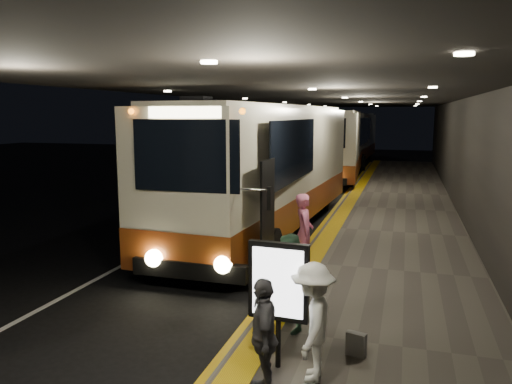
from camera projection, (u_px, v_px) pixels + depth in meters
The scene contains 18 objects.
ground at pixel (191, 269), 12.46m from camera, with size 90.00×90.00×0.00m, color black.
lane_line_white at pixel (202, 223), 17.70m from camera, with size 0.12×50.00×0.01m, color silver.
kerb_stripe_yellow at pixel (318, 231), 16.52m from camera, with size 0.18×50.00×0.01m, color gold.
sidewalk at pixel (393, 234), 15.82m from camera, with size 4.50×50.00×0.15m, color #514C44.
tactile_strip at pixel (333, 227), 16.35m from camera, with size 0.50×50.00×0.01m, color gold.
terminal_wall at pixel (476, 143), 14.73m from camera, with size 0.10×50.00×6.00m, color black.
support_columns at pixel (197, 165), 16.33m from camera, with size 0.80×24.80×4.40m.
canopy at pixel (325, 90), 15.76m from camera, with size 9.00×50.00×0.40m, color black.
coach_main at pixel (268, 174), 16.25m from camera, with size 3.36×12.93×4.00m.
coach_second at pixel (338, 147), 30.27m from camera, with size 3.27×12.53×3.90m.
coach_third at pixel (352, 140), 39.70m from camera, with size 2.88×12.11×3.78m.
passenger_boarding at pixel (304, 232), 11.83m from camera, with size 0.67×0.44×1.85m, color #D9658E.
passenger_waiting_green at pixel (290, 283), 8.48m from camera, with size 0.82×0.51×1.68m, color #3C6D4D.
passenger_waiting_white at pixel (313, 321), 6.93m from camera, with size 1.08×0.50×1.67m, color silver.
passenger_waiting_grey at pixel (264, 337), 6.54m from camera, with size 0.94×0.48×1.60m, color #48484C.
bag_polka at pixel (356, 344), 7.67m from camera, with size 0.30×0.13×0.37m, color black.
info_sign at pixel (278, 284), 7.16m from camera, with size 0.90×0.17×1.89m.
stanchion_post at pixel (279, 295), 8.58m from camera, with size 0.05×0.05×1.20m, color black.
Camera 1 is at (5.03, -11.03, 3.84)m, focal length 35.00 mm.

